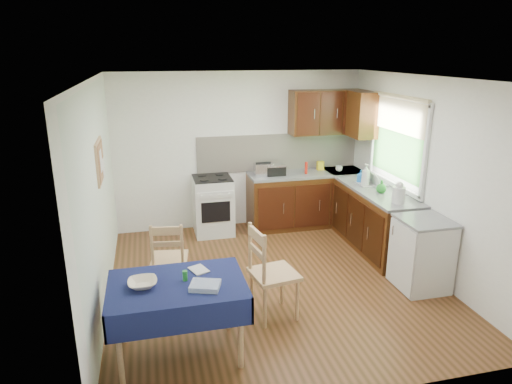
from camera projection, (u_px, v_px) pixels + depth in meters
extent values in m
plane|color=#472C13|center=(274.00, 281.00, 5.77)|extent=(4.20, 4.20, 0.00)
cube|color=white|center=(276.00, 78.00, 5.03)|extent=(4.00, 4.20, 0.02)
cube|color=white|center=(240.00, 151.00, 7.35)|extent=(4.00, 0.02, 2.50)
cube|color=white|center=(351.00, 263.00, 3.45)|extent=(4.00, 0.02, 2.50)
cube|color=white|center=(98.00, 199.00, 4.95)|extent=(0.02, 4.20, 2.50)
cube|color=white|center=(425.00, 176.00, 5.84)|extent=(0.02, 4.20, 2.50)
cube|color=black|center=(306.00, 200.00, 7.55)|extent=(1.90, 0.60, 0.86)
cube|color=black|center=(375.00, 221.00, 6.62)|extent=(0.60, 1.70, 0.86)
cube|color=slate|center=(307.00, 174.00, 7.41)|extent=(1.90, 0.60, 0.04)
cube|color=slate|center=(377.00, 191.00, 6.49)|extent=(0.60, 1.70, 0.04)
cube|color=slate|center=(344.00, 171.00, 7.56)|extent=(0.60, 0.60, 0.04)
cube|color=silver|center=(279.00, 152.00, 7.49)|extent=(2.70, 0.02, 0.60)
cube|color=black|center=(327.00, 112.00, 7.32)|extent=(1.20, 0.35, 0.70)
cube|color=black|center=(363.00, 115.00, 7.02)|extent=(0.35, 0.50, 0.70)
cube|color=silver|center=(213.00, 206.00, 7.19)|extent=(0.60, 0.60, 0.90)
cube|color=black|center=(212.00, 178.00, 7.06)|extent=(0.58, 0.58, 0.02)
cube|color=black|center=(216.00, 212.00, 6.91)|extent=(0.44, 0.01, 0.32)
cube|color=#295924|center=(397.00, 147.00, 6.42)|extent=(0.01, 1.40, 0.85)
cube|color=silver|center=(401.00, 100.00, 6.22)|extent=(0.04, 1.48, 0.06)
cube|color=silver|center=(393.00, 184.00, 6.58)|extent=(0.04, 1.48, 0.06)
cube|color=beige|center=(398.00, 116.00, 6.28)|extent=(0.02, 1.36, 0.44)
cube|color=silver|center=(422.00, 255.00, 5.51)|extent=(0.55, 0.58, 0.85)
cube|color=slate|center=(426.00, 221.00, 5.38)|extent=(0.58, 0.60, 0.03)
cube|color=tan|center=(100.00, 161.00, 5.13)|extent=(0.02, 0.62, 0.47)
cube|color=#9F6842|center=(101.00, 161.00, 5.14)|extent=(0.01, 0.56, 0.41)
cube|color=white|center=(101.00, 161.00, 5.06)|extent=(0.00, 0.18, 0.24)
cube|color=white|center=(104.00, 167.00, 5.28)|extent=(0.00, 0.15, 0.20)
cube|color=#0F123E|center=(177.00, 285.00, 4.17)|extent=(1.21, 0.81, 0.03)
cube|color=#0F123E|center=(181.00, 320.00, 3.82)|extent=(1.25, 0.02, 0.26)
cube|color=#0F123E|center=(175.00, 275.00, 4.58)|extent=(1.25, 0.02, 0.26)
cube|color=#0F123E|center=(108.00, 304.00, 4.06)|extent=(0.02, 0.85, 0.26)
cube|color=#0F123E|center=(243.00, 288.00, 4.34)|extent=(0.02, 0.85, 0.26)
cylinder|color=tan|center=(119.00, 350.00, 3.86)|extent=(0.05, 0.05, 0.73)
cylinder|color=tan|center=(241.00, 333.00, 4.09)|extent=(0.05, 0.05, 0.73)
cylinder|color=tan|center=(122.00, 310.00, 4.46)|extent=(0.05, 0.05, 0.73)
cylinder|color=tan|center=(228.00, 297.00, 4.69)|extent=(0.05, 0.05, 0.73)
cube|color=tan|center=(170.00, 259.00, 5.38)|extent=(0.47, 0.47, 0.04)
cube|color=tan|center=(166.00, 238.00, 5.11)|extent=(0.37, 0.09, 0.29)
cylinder|color=tan|center=(186.00, 269.00, 5.61)|extent=(0.04, 0.04, 0.44)
cylinder|color=tan|center=(158.00, 270.00, 5.59)|extent=(0.04, 0.04, 0.44)
cylinder|color=tan|center=(184.00, 282.00, 5.30)|extent=(0.04, 0.04, 0.44)
cylinder|color=tan|center=(155.00, 283.00, 5.27)|extent=(0.04, 0.04, 0.44)
cube|color=tan|center=(274.00, 274.00, 4.88)|extent=(0.53, 0.53, 0.04)
cube|color=tan|center=(257.00, 244.00, 4.70)|extent=(0.10, 0.42, 0.33)
cylinder|color=tan|center=(297.00, 299.00, 4.86)|extent=(0.04, 0.04, 0.50)
cylinder|color=tan|center=(282.00, 284.00, 5.19)|extent=(0.04, 0.04, 0.50)
cylinder|color=tan|center=(265.00, 307.00, 4.72)|extent=(0.04, 0.04, 0.50)
cylinder|color=tan|center=(251.00, 290.00, 5.05)|extent=(0.04, 0.04, 0.50)
cube|color=silver|center=(263.00, 170.00, 7.18)|extent=(0.29, 0.18, 0.20)
cube|color=black|center=(263.00, 163.00, 7.15)|extent=(0.24, 0.02, 0.02)
cube|color=black|center=(275.00, 170.00, 7.26)|extent=(0.30, 0.26, 0.14)
cube|color=silver|center=(275.00, 165.00, 7.23)|extent=(0.30, 0.26, 0.03)
cylinder|color=red|center=(306.00, 168.00, 7.29)|extent=(0.04, 0.04, 0.19)
cube|color=yellow|center=(320.00, 166.00, 7.54)|extent=(0.13, 0.11, 0.15)
cube|color=#949499|center=(372.00, 184.00, 6.72)|extent=(0.40, 0.31, 0.02)
cylinder|color=silver|center=(372.00, 178.00, 6.69)|extent=(0.05, 0.19, 0.19)
cylinder|color=silver|center=(399.00, 195.00, 5.89)|extent=(0.17, 0.17, 0.21)
sphere|color=silver|center=(399.00, 186.00, 5.85)|extent=(0.11, 0.11, 0.11)
imported|color=white|center=(339.00, 169.00, 7.46)|extent=(0.14, 0.14, 0.09)
imported|color=silver|center=(366.00, 175.00, 6.61)|extent=(0.14, 0.14, 0.33)
imported|color=blue|center=(360.00, 177.00, 6.78)|extent=(0.13, 0.13, 0.20)
imported|color=#25892A|center=(381.00, 187.00, 6.31)|extent=(0.19, 0.19, 0.18)
imported|color=#F5E4C8|center=(143.00, 283.00, 4.09)|extent=(0.27, 0.27, 0.06)
imported|color=white|center=(192.00, 272.00, 4.36)|extent=(0.21, 0.24, 0.01)
cylinder|color=#22802C|center=(185.00, 276.00, 4.20)|extent=(0.05, 0.05, 0.10)
cube|color=navy|center=(205.00, 286.00, 4.07)|extent=(0.31, 0.28, 0.05)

